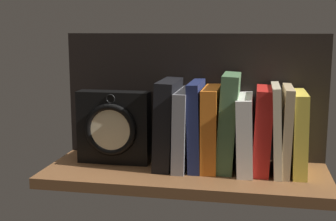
{
  "coord_description": "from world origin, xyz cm",
  "views": [
    {
      "loc": [
        16.0,
        -103.32,
        33.27
      ],
      "look_at": [
        -4.87,
        3.37,
        13.66
      ],
      "focal_mm": 48.69,
      "sensor_mm": 36.0,
      "label": 1
    }
  ],
  "objects_px": {
    "book_gray_chess": "(184,128)",
    "book_navy_bierce": "(197,125)",
    "framed_clock": "(113,128)",
    "book_red_requiem": "(263,130)",
    "book_cream_twain": "(276,129)",
    "book_orange_pandolfini": "(211,128)",
    "book_yellow_seinlanguage": "(299,133)",
    "book_black_skeptic": "(168,123)",
    "book_white_catcher": "(245,133)",
    "book_green_romantic": "(228,122)",
    "book_tan_shortstories": "(286,130)"
  },
  "relations": [
    {
      "from": "book_gray_chess",
      "to": "book_navy_bierce",
      "type": "height_order",
      "value": "book_navy_bierce"
    },
    {
      "from": "book_navy_bierce",
      "to": "framed_clock",
      "type": "xyz_separation_m",
      "value": [
        -0.21,
        -0.01,
        -0.01
      ]
    },
    {
      "from": "book_red_requiem",
      "to": "book_cream_twain",
      "type": "bearing_deg",
      "value": 0.0
    },
    {
      "from": "book_orange_pandolfini",
      "to": "book_cream_twain",
      "type": "bearing_deg",
      "value": 0.0
    },
    {
      "from": "book_cream_twain",
      "to": "book_yellow_seinlanguage",
      "type": "height_order",
      "value": "book_cream_twain"
    },
    {
      "from": "book_black_skeptic",
      "to": "framed_clock",
      "type": "bearing_deg",
      "value": -176.08
    },
    {
      "from": "book_yellow_seinlanguage",
      "to": "book_navy_bierce",
      "type": "bearing_deg",
      "value": 180.0
    },
    {
      "from": "book_gray_chess",
      "to": "book_white_catcher",
      "type": "xyz_separation_m",
      "value": [
        0.15,
        0.0,
        -0.01
      ]
    },
    {
      "from": "book_green_romantic",
      "to": "book_white_catcher",
      "type": "bearing_deg",
      "value": 0.0
    },
    {
      "from": "book_black_skeptic",
      "to": "book_gray_chess",
      "type": "relative_size",
      "value": 1.12
    },
    {
      "from": "book_black_skeptic",
      "to": "book_white_catcher",
      "type": "distance_m",
      "value": 0.19
    },
    {
      "from": "book_orange_pandolfini",
      "to": "book_white_catcher",
      "type": "height_order",
      "value": "book_orange_pandolfini"
    },
    {
      "from": "book_yellow_seinlanguage",
      "to": "book_white_catcher",
      "type": "bearing_deg",
      "value": 180.0
    },
    {
      "from": "book_gray_chess",
      "to": "book_white_catcher",
      "type": "height_order",
      "value": "book_gray_chess"
    },
    {
      "from": "book_orange_pandolfini",
      "to": "book_cream_twain",
      "type": "relative_size",
      "value": 0.95
    },
    {
      "from": "book_cream_twain",
      "to": "book_yellow_seinlanguage",
      "type": "distance_m",
      "value": 0.05
    },
    {
      "from": "book_black_skeptic",
      "to": "book_gray_chess",
      "type": "xyz_separation_m",
      "value": [
        0.04,
        0.0,
        -0.01
      ]
    },
    {
      "from": "book_green_romantic",
      "to": "book_white_catcher",
      "type": "relative_size",
      "value": 1.29
    },
    {
      "from": "book_black_skeptic",
      "to": "book_orange_pandolfini",
      "type": "relative_size",
      "value": 1.08
    },
    {
      "from": "book_navy_bierce",
      "to": "book_green_romantic",
      "type": "height_order",
      "value": "book_green_romantic"
    },
    {
      "from": "book_yellow_seinlanguage",
      "to": "book_red_requiem",
      "type": "bearing_deg",
      "value": 180.0
    },
    {
      "from": "book_green_romantic",
      "to": "book_cream_twain",
      "type": "xyz_separation_m",
      "value": [
        0.11,
        0.0,
        -0.01
      ]
    },
    {
      "from": "book_tan_shortstories",
      "to": "book_yellow_seinlanguage",
      "type": "relative_size",
      "value": 1.06
    },
    {
      "from": "book_black_skeptic",
      "to": "book_green_romantic",
      "type": "xyz_separation_m",
      "value": [
        0.15,
        0.0,
        0.01
      ]
    },
    {
      "from": "book_red_requiem",
      "to": "book_tan_shortstories",
      "type": "distance_m",
      "value": 0.05
    },
    {
      "from": "book_green_romantic",
      "to": "book_yellow_seinlanguage",
      "type": "xyz_separation_m",
      "value": [
        0.16,
        0.0,
        -0.02
      ]
    },
    {
      "from": "book_red_requiem",
      "to": "book_cream_twain",
      "type": "height_order",
      "value": "book_cream_twain"
    },
    {
      "from": "book_navy_bierce",
      "to": "framed_clock",
      "type": "distance_m",
      "value": 0.21
    },
    {
      "from": "book_red_requiem",
      "to": "book_yellow_seinlanguage",
      "type": "distance_m",
      "value": 0.08
    },
    {
      "from": "book_orange_pandolfini",
      "to": "book_yellow_seinlanguage",
      "type": "distance_m",
      "value": 0.2
    },
    {
      "from": "book_orange_pandolfini",
      "to": "book_white_catcher",
      "type": "bearing_deg",
      "value": 0.0
    },
    {
      "from": "book_white_catcher",
      "to": "book_yellow_seinlanguage",
      "type": "relative_size",
      "value": 0.93
    },
    {
      "from": "book_gray_chess",
      "to": "book_red_requiem",
      "type": "distance_m",
      "value": 0.19
    },
    {
      "from": "framed_clock",
      "to": "book_navy_bierce",
      "type": "bearing_deg",
      "value": 2.59
    },
    {
      "from": "book_yellow_seinlanguage",
      "to": "book_black_skeptic",
      "type": "bearing_deg",
      "value": 180.0
    },
    {
      "from": "book_gray_chess",
      "to": "framed_clock",
      "type": "xyz_separation_m",
      "value": [
        -0.18,
        -0.01,
        -0.0
      ]
    },
    {
      "from": "book_black_skeptic",
      "to": "book_cream_twain",
      "type": "bearing_deg",
      "value": 0.0
    },
    {
      "from": "book_green_romantic",
      "to": "book_white_catcher",
      "type": "height_order",
      "value": "book_green_romantic"
    },
    {
      "from": "book_navy_bierce",
      "to": "book_white_catcher",
      "type": "relative_size",
      "value": 1.18
    },
    {
      "from": "book_white_catcher",
      "to": "framed_clock",
      "type": "bearing_deg",
      "value": -178.34
    },
    {
      "from": "book_yellow_seinlanguage",
      "to": "book_gray_chess",
      "type": "bearing_deg",
      "value": 180.0
    },
    {
      "from": "book_gray_chess",
      "to": "book_red_requiem",
      "type": "relative_size",
      "value": 0.95
    },
    {
      "from": "book_orange_pandolfini",
      "to": "book_white_catcher",
      "type": "xyz_separation_m",
      "value": [
        0.08,
        0.0,
        -0.01
      ]
    },
    {
      "from": "book_navy_bierce",
      "to": "book_tan_shortstories",
      "type": "relative_size",
      "value": 1.03
    },
    {
      "from": "book_black_skeptic",
      "to": "book_red_requiem",
      "type": "height_order",
      "value": "book_black_skeptic"
    },
    {
      "from": "book_black_skeptic",
      "to": "book_white_catcher",
      "type": "bearing_deg",
      "value": 0.0
    },
    {
      "from": "book_gray_chess",
      "to": "book_tan_shortstories",
      "type": "height_order",
      "value": "book_tan_shortstories"
    },
    {
      "from": "book_black_skeptic",
      "to": "framed_clock",
      "type": "relative_size",
      "value": 1.17
    },
    {
      "from": "book_black_skeptic",
      "to": "book_green_romantic",
      "type": "height_order",
      "value": "book_green_romantic"
    },
    {
      "from": "book_cream_twain",
      "to": "book_tan_shortstories",
      "type": "xyz_separation_m",
      "value": [
        0.02,
        0.0,
        -0.0
      ]
    }
  ]
}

